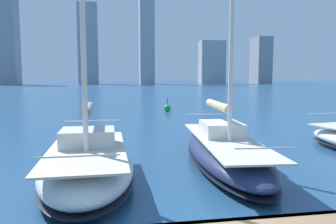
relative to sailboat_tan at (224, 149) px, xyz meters
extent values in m
cube|color=#473828|center=(2.10, 5.98, -0.11)|extent=(28.00, 0.16, 0.10)
cube|color=gray|center=(-75.08, -156.02, 11.80)|extent=(7.92, 11.91, 24.92)
cube|color=#9FA4AE|center=(-47.90, -157.06, 10.63)|extent=(13.06, 7.74, 22.57)
cube|color=#A0A5AF|center=(-12.88, -153.98, 26.23)|extent=(7.14, 8.63, 53.78)
cube|color=#989DA7|center=(16.05, -158.78, 19.21)|extent=(9.47, 9.87, 39.73)
cube|color=#8F949E|center=(53.44, -153.89, 20.70)|extent=(10.73, 10.70, 42.71)
cylinder|color=silver|center=(-6.71, -3.54, 0.90)|extent=(1.99, 0.33, 0.04)
ellipsoid|color=navy|center=(0.00, 0.04, -0.14)|extent=(3.20, 9.04, 1.04)
ellipsoid|color=black|center=(0.00, 0.04, -0.42)|extent=(3.22, 9.09, 0.10)
cube|color=beige|center=(0.00, 0.04, 0.41)|extent=(2.67, 7.95, 0.06)
cube|color=silver|center=(-0.04, -0.49, 0.72)|extent=(1.64, 2.07, 0.55)
cylinder|color=silver|center=(-0.10, -1.15, 1.49)|extent=(0.43, 3.72, 0.12)
cylinder|color=#C6B284|center=(-0.10, -1.15, 1.61)|extent=(0.60, 3.44, 0.32)
cylinder|color=silver|center=(0.34, 4.11, 0.93)|extent=(1.61, 0.17, 0.04)
cylinder|color=silver|center=(-0.33, -3.94, 0.93)|extent=(1.85, 0.19, 0.04)
ellipsoid|color=silver|center=(5.09, 1.39, -0.10)|extent=(2.99, 6.86, 1.12)
ellipsoid|color=black|center=(5.09, 1.39, -0.41)|extent=(3.00, 6.89, 0.10)
cube|color=beige|center=(5.09, 1.39, 0.49)|extent=(2.46, 6.03, 0.06)
cube|color=silver|center=(5.09, 0.98, 0.80)|extent=(1.76, 1.52, 0.55)
cylinder|color=silver|center=(5.10, 0.46, 1.57)|extent=(0.16, 2.87, 0.12)
cylinder|color=gray|center=(5.10, 0.46, 1.69)|extent=(0.36, 2.64, 0.32)
cylinder|color=silver|center=(5.04, 4.52, 1.01)|extent=(1.88, 0.07, 0.04)
cylinder|color=silver|center=(5.13, -1.68, 1.01)|extent=(2.17, 0.07, 0.04)
sphere|color=green|center=(-1.15, -20.48, -0.31)|extent=(0.70, 0.70, 0.70)
cylinder|color=black|center=(-1.15, -20.48, 0.39)|extent=(0.06, 0.06, 0.70)
camera|label=1|loc=(4.24, 11.98, 2.78)|focal=35.00mm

